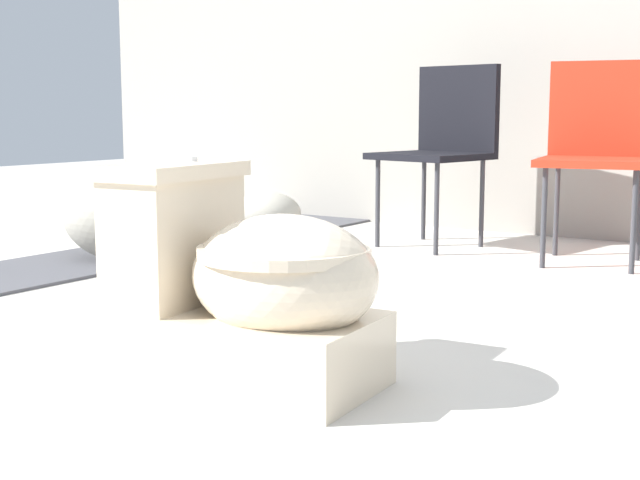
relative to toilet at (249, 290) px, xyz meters
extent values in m
plane|color=beige|center=(-0.27, -0.08, -0.22)|extent=(14.00, 14.00, 0.00)
cube|color=beige|center=(0.00, 0.00, -0.14)|extent=(0.63, 0.39, 0.17)
ellipsoid|color=beige|center=(0.10, 0.01, 0.04)|extent=(0.47, 0.39, 0.28)
cylinder|color=beige|center=(0.10, 0.01, 0.10)|extent=(0.42, 0.42, 0.03)
cube|color=beige|center=(-0.21, -0.02, 0.10)|extent=(0.21, 0.35, 0.30)
cube|color=beige|center=(-0.21, -0.02, 0.27)|extent=(0.23, 0.38, 0.04)
cylinder|color=silver|center=(-0.22, 0.06, 0.29)|extent=(0.02, 0.02, 0.01)
cube|color=black|center=(-0.60, 2.10, 0.20)|extent=(0.52, 0.52, 0.03)
cube|color=black|center=(-0.56, 2.30, 0.41)|extent=(0.44, 0.12, 0.40)
cylinder|color=#38383D|center=(-0.47, 1.90, -0.02)|extent=(0.02, 0.02, 0.40)
cylinder|color=#38383D|center=(-0.80, 1.97, -0.02)|extent=(0.02, 0.02, 0.40)
cylinder|color=#38383D|center=(-0.40, 2.23, -0.02)|extent=(0.02, 0.02, 0.40)
cylinder|color=#38383D|center=(-0.74, 2.30, -0.02)|extent=(0.02, 0.02, 0.40)
cube|color=red|center=(0.17, 2.05, 0.20)|extent=(0.51, 0.51, 0.03)
cube|color=red|center=(0.13, 2.25, 0.41)|extent=(0.44, 0.12, 0.40)
cylinder|color=#38383D|center=(0.36, 1.92, -0.02)|extent=(0.02, 0.02, 0.40)
cylinder|color=#38383D|center=(0.03, 1.85, -0.02)|extent=(0.02, 0.02, 0.40)
cylinder|color=#38383D|center=(0.30, 2.25, -0.02)|extent=(0.02, 0.02, 0.40)
cylinder|color=#38383D|center=(-0.03, 2.19, -0.02)|extent=(0.02, 0.02, 0.40)
ellipsoid|color=#ADA899|center=(-1.50, 1.05, -0.02)|extent=(0.60, 0.59, 0.41)
ellipsoid|color=#ADA899|center=(-1.47, 2.01, -0.11)|extent=(0.42, 0.40, 0.22)
camera|label=1|loc=(1.25, -1.57, 0.41)|focal=50.00mm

